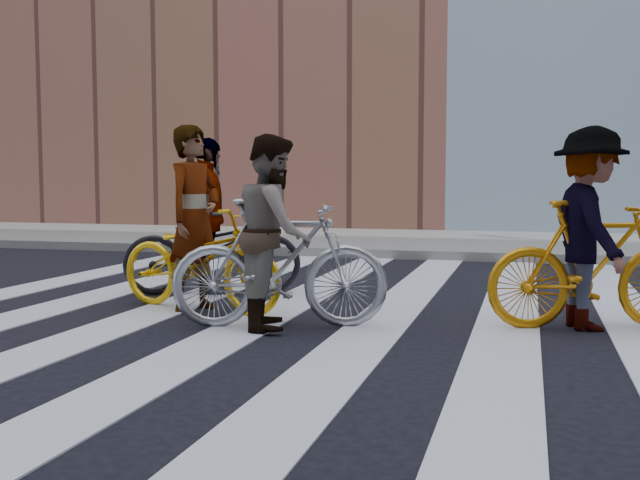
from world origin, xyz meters
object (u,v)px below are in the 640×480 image
at_px(rider_rear, 208,216).
at_px(bike_yellow_right, 594,265).
at_px(rider_left, 194,218).
at_px(rider_right, 589,228).
at_px(rider_mid, 274,232).
at_px(bike_dark_rear, 212,248).
at_px(bike_yellow_left, 200,259).
at_px(bike_silver_mid, 280,263).

bearing_deg(rider_rear, bike_yellow_right, -124.19).
distance_m(bike_yellow_right, rider_left, 3.73).
bearing_deg(rider_right, rider_mid, 87.08).
bearing_deg(bike_dark_rear, bike_yellow_left, 176.08).
bearing_deg(bike_dark_rear, bike_silver_mid, -161.17).
distance_m(rider_right, rider_rear, 4.08).
bearing_deg(bike_yellow_right, bike_dark_rear, 59.36).
bearing_deg(rider_rear, bike_dark_rear, -111.01).
relative_size(bike_silver_mid, rider_right, 1.08).
relative_size(bike_yellow_right, rider_right, 1.06).
height_order(rider_left, rider_mid, rider_left).
relative_size(rider_left, rider_mid, 1.09).
distance_m(bike_dark_rear, rider_left, 1.11).
xyz_separation_m(bike_dark_rear, rider_right, (3.92, -0.94, 0.35)).
bearing_deg(bike_dark_rear, rider_right, -124.52).
relative_size(bike_yellow_right, rider_left, 1.02).
relative_size(bike_yellow_left, rider_mid, 1.16).
distance_m(bike_silver_mid, rider_right, 2.68).
distance_m(rider_mid, rider_rear, 2.10).
xyz_separation_m(bike_yellow_left, bike_silver_mid, (1.04, -0.60, 0.05)).
relative_size(bike_silver_mid, bike_dark_rear, 0.95).
xyz_separation_m(rider_right, rider_rear, (-3.97, 0.94, 0.01)).
distance_m(bike_silver_mid, bike_dark_rear, 2.10).
bearing_deg(bike_yellow_left, bike_dark_rear, 32.41).
relative_size(bike_yellow_left, rider_left, 1.07).
bearing_deg(bike_silver_mid, rider_left, 44.55).
distance_m(rider_left, rider_right, 3.66).
height_order(bike_yellow_left, bike_silver_mid, bike_silver_mid).
relative_size(rider_mid, rider_rear, 0.95).
height_order(bike_yellow_left, rider_right, rider_right).
xyz_separation_m(bike_yellow_right, rider_rear, (-4.02, 0.94, 0.32)).
bearing_deg(bike_yellow_left, bike_silver_mid, -104.90).
bearing_deg(bike_yellow_left, rider_mid, -106.15).
bearing_deg(rider_left, bike_dark_rear, 29.78).
relative_size(bike_yellow_right, bike_dark_rear, 0.93).
relative_size(rider_left, rider_rear, 1.04).
height_order(bike_yellow_left, rider_left, rider_left).
relative_size(bike_yellow_left, bike_yellow_right, 1.05).
bearing_deg(rider_mid, bike_silver_mid, -106.39).
bearing_deg(bike_dark_rear, bike_yellow_right, -124.35).
distance_m(bike_yellow_left, rider_right, 3.63).
xyz_separation_m(bike_yellow_left, rider_right, (3.61, 0.07, 0.36)).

